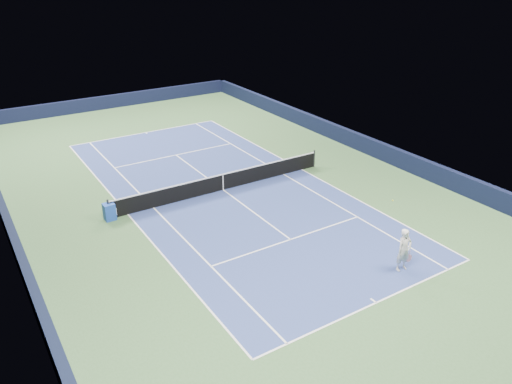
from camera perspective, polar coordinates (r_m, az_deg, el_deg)
ground at (r=27.86m, az=-3.77°, el=0.24°), size 40.00×40.00×0.00m
wall_far at (r=45.16m, az=-16.23°, el=9.90°), size 22.00×0.35×1.10m
wall_right at (r=33.75m, az=12.57°, el=5.24°), size 0.35×40.00×1.10m
wall_left at (r=24.96m, az=-26.18°, el=-4.27°), size 0.35×40.00×1.10m
court_surface at (r=27.86m, az=-3.77°, el=0.24°), size 10.97×23.77×0.01m
baseline_far at (r=38.04m, az=-12.51°, el=6.66°), size 10.97×0.08×0.00m
baseline_near at (r=19.70m, az=13.58°, el=-12.20°), size 10.97×0.08×0.00m
sideline_doubles_right at (r=30.61m, az=5.26°, el=2.58°), size 0.08×23.77×0.00m
sideline_doubles_left at (r=25.99m, az=-14.42°, el=-2.49°), size 0.08×23.77×0.00m
sideline_singles_right at (r=29.85m, az=3.16°, el=2.04°), size 0.08×23.77×0.00m
sideline_singles_left at (r=26.36m, az=-11.63°, el=-1.77°), size 0.08×23.77×0.00m
service_line_far at (r=33.20m, az=-9.13°, el=4.20°), size 8.23×0.08×0.00m
service_line_near at (r=23.07m, az=3.97°, el=-5.43°), size 8.23×0.08×0.00m
center_service_line at (r=27.86m, az=-3.77°, el=0.26°), size 0.08×12.80×0.00m
center_mark_far at (r=37.90m, az=-12.43°, el=6.60°), size 0.08×0.30×0.00m
center_mark_near at (r=19.78m, az=13.27°, el=-11.99°), size 0.08×0.30×0.00m
tennis_net at (r=27.65m, az=-3.80°, el=1.19°), size 12.90×0.10×1.07m
sponsor_cube at (r=25.54m, az=-16.41°, el=-2.17°), size 0.58×0.51×0.87m
tennis_player at (r=21.35m, az=16.57°, el=-6.37°), size 0.84×1.28×2.78m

